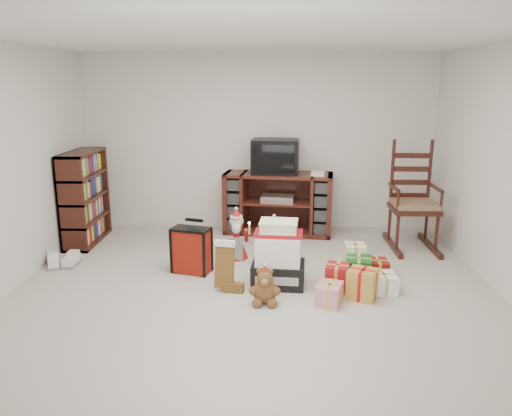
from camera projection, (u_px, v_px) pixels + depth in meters
The scene contains 13 objects.
room at pixel (254, 174), 4.74m from camera, with size 5.01×5.01×2.51m.
tv_stand at pixel (278, 203), 7.07m from camera, with size 1.57×0.73×0.86m.
bookshelf at pixel (85, 199), 6.63m from camera, with size 0.33×1.00×1.22m.
rocking_chair at pixel (412, 210), 6.46m from camera, with size 0.58×0.95×1.44m.
gift_pile at pixel (278, 258), 5.23m from camera, with size 0.58×0.45×0.69m.
red_suitcase at pixel (191, 250), 5.59m from camera, with size 0.44×0.32×0.61m.
stocking at pixel (225, 265), 5.11m from camera, with size 0.25×0.11×0.54m, color #0C7218, non-canonical shape.
teddy_bear at pixel (265, 288), 4.83m from camera, with size 0.24×0.21×0.35m.
santa_figurine at pixel (274, 249), 5.70m from camera, with size 0.31×0.29×0.63m.
mrs_claus_figurine at pixel (237, 241), 5.94m from camera, with size 0.32×0.30×0.66m.
sneaker_pair at pixel (62, 262), 5.84m from camera, with size 0.39×0.33×0.11m.
gift_cluster at pixel (357, 275), 5.22m from camera, with size 0.78×1.14×0.27m.
crt_television at pixel (275, 156), 6.93m from camera, with size 0.68×0.52×0.47m.
Camera 1 is at (0.15, -4.68, 2.08)m, focal length 35.00 mm.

